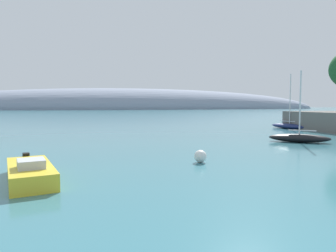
% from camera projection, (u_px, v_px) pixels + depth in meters
% --- Properties ---
extents(distant_ridge, '(311.81, 58.08, 30.27)m').
position_uv_depth(distant_ridge, '(129.00, 109.00, 227.25)').
color(distant_ridge, gray).
rests_on(distant_ridge, ground).
extents(sailboat_black_near_shore, '(5.51, 4.83, 6.96)m').
position_uv_depth(sailboat_black_near_shore, '(299.00, 138.00, 30.25)').
color(sailboat_black_near_shore, black).
rests_on(sailboat_black_near_shore, water).
extents(sailboat_navy_mid_mooring, '(3.00, 7.07, 8.25)m').
position_uv_depth(sailboat_navy_mid_mooring, '(289.00, 126.00, 46.81)').
color(sailboat_navy_mid_mooring, navy).
rests_on(sailboat_navy_mid_mooring, water).
extents(motorboat_yellow_foreground, '(3.14, 6.07, 1.19)m').
position_uv_depth(motorboat_yellow_foreground, '(30.00, 172.00, 14.98)').
color(motorboat_yellow_foreground, yellow).
rests_on(motorboat_yellow_foreground, water).
extents(mooring_buoy_white, '(0.80, 0.80, 0.80)m').
position_uv_depth(mooring_buoy_white, '(200.00, 156.00, 19.72)').
color(mooring_buoy_white, silver).
rests_on(mooring_buoy_white, water).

